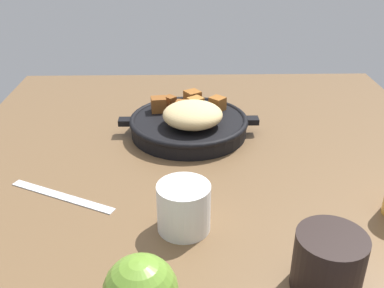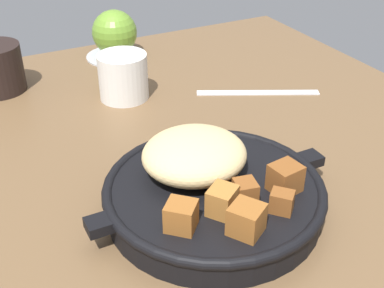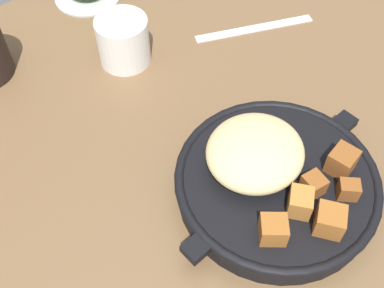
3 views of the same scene
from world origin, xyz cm
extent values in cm
cube|color=brown|center=(0.00, 0.00, -1.20)|extent=(96.35, 94.11, 2.40)
cylinder|color=black|center=(3.09, -8.97, 1.68)|extent=(23.64, 23.64, 3.37)
torus|color=black|center=(3.09, -8.97, 3.10)|extent=(24.37, 24.37, 1.20)
cube|color=black|center=(16.12, -8.97, 2.86)|extent=(2.64, 2.40, 1.20)
cube|color=black|center=(-9.95, -8.97, 2.86)|extent=(2.64, 2.40, 1.20)
ellipsoid|color=#DBBC7F|center=(2.36, -5.70, 5.70)|extent=(11.77, 11.20, 4.65)
cube|color=#935623|center=(2.13, -16.89, 4.88)|extent=(4.12, 4.14, 3.01)
cube|color=brown|center=(4.62, -12.76, 4.56)|extent=(2.62, 2.76, 2.38)
cube|color=brown|center=(7.01, -15.82, 4.50)|extent=(2.90, 2.92, 2.27)
cube|color=#935623|center=(-3.10, -13.52, 4.79)|extent=(3.92, 3.91, 2.84)
cube|color=brown|center=(9.38, -13.05, 4.91)|extent=(3.43, 3.19, 3.07)
cube|color=#A86B2D|center=(1.57, -13.30, 4.81)|extent=(3.80, 3.71, 2.88)
cube|color=silver|center=(23.98, 13.81, 0.18)|extent=(18.40, 10.20, 0.36)
cylinder|color=silver|center=(4.28, 22.21, 3.60)|extent=(7.67, 7.67, 7.19)
cylinder|color=black|center=(-12.88, 33.97, 3.82)|extent=(8.48, 8.48, 7.63)
camera|label=1|loc=(4.24, 73.97, 40.60)|focal=41.56mm
camera|label=2|loc=(-19.44, -47.84, 36.22)|focal=47.82mm
camera|label=3|loc=(-25.26, -25.09, 50.41)|focal=44.95mm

